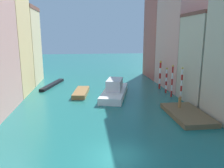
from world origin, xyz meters
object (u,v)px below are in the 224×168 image
Objects in this scene: mooring_pole_2 at (166,80)px; motorboat_0 at (81,92)px; mooring_pole_0 at (181,84)px; person_on_dock at (180,102)px; gondola_black at (53,85)px; waterfront_dock at (187,114)px; vaporetto_white at (115,90)px; mooring_pole_1 at (172,81)px; mooring_pole_3 at (160,75)px.

mooring_pole_2 reaches higher than motorboat_0.
mooring_pole_2 is (-0.35, 5.21, -0.40)m from mooring_pole_0.
person_on_dock is 25.08m from gondola_black.
vaporetto_white reaches higher than waterfront_dock.
mooring_pole_2 is at bearing 80.37° from person_on_dock.
mooring_pole_0 is 24.19m from gondola_black.
person_on_dock is at bearing -115.36° from mooring_pole_0.
motorboat_0 is at bearing 165.14° from vaporetto_white.
waterfront_dock reaches higher than gondola_black.
motorboat_0 is (-5.40, 1.43, -0.57)m from vaporetto_white.
mooring_pole_1 is 0.75× the size of motorboat_0.
waterfront_dock is 1.79× the size of mooring_pole_2.
vaporetto_white is at bearing 125.83° from waterfront_dock.
mooring_pole_1 is 2.41m from mooring_pole_2.
mooring_pole_1 is 0.44× the size of vaporetto_white.
vaporetto_white reaches higher than person_on_dock.
mooring_pole_1 is at bearing -27.21° from gondola_black.
mooring_pole_3 reaches higher than mooring_pole_2.
gondola_black is at bearing 158.42° from mooring_pole_2.
mooring_pole_3 is (-0.14, 5.42, 0.04)m from mooring_pole_1.
vaporetto_white is at bearing 154.03° from mooring_pole_0.
vaporetto_white is 1.18× the size of gondola_black.
mooring_pole_1 is at bearing 80.66° from waterfront_dock.
person_on_dock is 0.17× the size of gondola_black.
waterfront_dock is at bearing -84.01° from person_on_dock.
mooring_pole_1 reaches higher than waterfront_dock.
mooring_pole_3 is 20.50m from gondola_black.
mooring_pole_1 is at bearing -88.78° from mooring_pole_2.
mooring_pole_2 reaches higher than waterfront_dock.
motorboat_0 is (-14.62, 5.92, -2.27)m from mooring_pole_0.
person_on_dock reaches higher than motorboat_0.
waterfront_dock is 1.53× the size of mooring_pole_1.
waterfront_dock is 4.82× the size of person_on_dock.
waterfront_dock is 1.51× the size of mooring_pole_0.
gondola_black is (-11.01, 8.58, -0.69)m from vaporetto_white.
gondola_black is (-19.87, 7.86, -1.98)m from mooring_pole_2.
mooring_pole_0 is 0.53× the size of gondola_black.
mooring_pole_2 is at bearing 82.91° from waterfront_dock.
vaporetto_white is (-8.92, 1.67, -1.65)m from mooring_pole_1.
motorboat_0 is (-12.89, 11.81, 0.07)m from waterfront_dock.
mooring_pole_1 reaches higher than gondola_black.
waterfront_dock is 2.11m from person_on_dock.
waterfront_dock is 0.67× the size of vaporetto_white.
person_on_dock is 0.32× the size of mooring_pole_1.
motorboat_0 is at bearing 157.95° from mooring_pole_0.
gondola_black is at bearing 142.07° from vaporetto_white.
mooring_pole_0 reaches higher than vaporetto_white.
mooring_pole_1 is 14.82m from motorboat_0.
mooring_pole_0 reaches higher than waterfront_dock.
gondola_black is 9.08m from motorboat_0.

